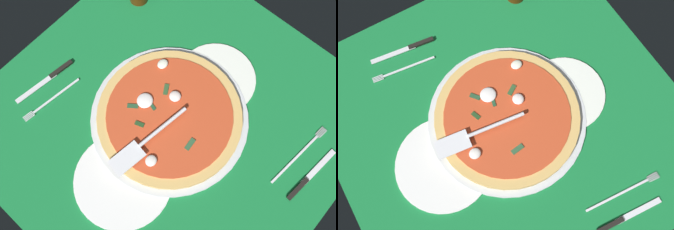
% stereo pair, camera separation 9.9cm
% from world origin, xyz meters
% --- Properties ---
extents(ground_plane, '(0.92, 0.92, 0.01)m').
position_xyz_m(ground_plane, '(0.00, 0.00, -0.00)').
color(ground_plane, '#156F33').
extents(checker_pattern, '(0.92, 0.92, 0.00)m').
position_xyz_m(checker_pattern, '(-0.00, -0.00, 0.00)').
color(checker_pattern, silver).
rests_on(checker_pattern, ground_plane).
extents(pizza_pan, '(0.43, 0.43, 0.01)m').
position_xyz_m(pizza_pan, '(0.00, -0.00, 0.01)').
color(pizza_pan, silver).
rests_on(pizza_pan, ground_plane).
extents(dinner_plate_left, '(0.22, 0.22, 0.01)m').
position_xyz_m(dinner_plate_left, '(-0.18, 0.02, 0.01)').
color(dinner_plate_left, white).
rests_on(dinner_plate_left, ground_plane).
extents(dinner_plate_right, '(0.25, 0.25, 0.01)m').
position_xyz_m(dinner_plate_right, '(0.21, 0.02, 0.01)').
color(dinner_plate_right, white).
rests_on(dinner_plate_right, ground_plane).
extents(pizza, '(0.39, 0.39, 0.03)m').
position_xyz_m(pizza, '(0.00, -0.01, 0.02)').
color(pizza, tan).
rests_on(pizza, pizza_pan).
extents(pizza_server, '(0.25, 0.06, 0.01)m').
position_xyz_m(pizza_server, '(0.10, 0.00, 0.05)').
color(pizza_server, silver).
rests_on(pizza_server, pizza).
extents(place_setting_near, '(0.22, 0.15, 0.01)m').
position_xyz_m(place_setting_near, '(0.16, -0.31, 0.00)').
color(place_setting_near, white).
rests_on(place_setting_near, ground_plane).
extents(place_setting_far, '(0.23, 0.14, 0.01)m').
position_xyz_m(place_setting_far, '(-0.13, 0.35, 0.00)').
color(place_setting_far, white).
rests_on(place_setting_far, ground_plane).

